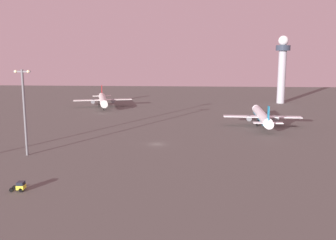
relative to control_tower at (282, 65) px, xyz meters
name	(u,v)px	position (x,y,z in m)	size (l,w,h in m)	color
ground_plane	(157,144)	(-61.66, -104.38, -21.99)	(416.00, 416.00, 0.00)	#56544F
control_tower	(282,65)	(0.00, 0.00, 0.00)	(8.00, 8.00, 38.05)	#A8A8B2
airplane_near_gate	(262,116)	(-22.41, -70.00, -18.15)	(30.80, 39.59, 10.16)	white
airplane_mid_apron	(103,100)	(-98.18, -21.68, -18.13)	(30.83, 39.28, 10.22)	silver
pushback_tug	(20,186)	(-87.06, -148.96, -20.92)	(3.13, 1.90, 2.05)	yellow
apron_light_east	(24,107)	(-97.80, -120.23, -7.86)	(4.80, 0.90, 24.62)	slate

